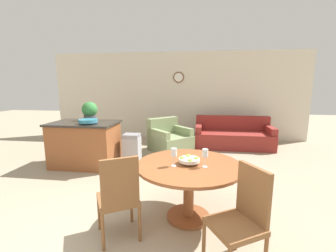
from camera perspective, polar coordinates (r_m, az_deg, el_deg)
The scene contains 13 objects.
wall_back at distance 7.19m, azimuth 2.02°, elevation 7.68°, with size 8.00×0.09×2.70m.
dining_table at distance 2.87m, azimuth 5.33°, elevation -12.62°, with size 1.30×1.30×0.72m.
dining_chair_near_left at distance 2.56m, azimuth -12.40°, elevation -16.70°, with size 0.57×0.57×0.97m.
dining_chair_near_right at distance 2.27m, azimuth 18.30°, elevation -20.65°, with size 0.57×0.57×0.97m.
fruit_bowl at distance 2.79m, azimuth 5.40°, elevation -8.56°, with size 0.26×0.26×0.10m.
wine_glass_left at distance 2.67m, azimuth 1.50°, elevation -6.86°, with size 0.07×0.07×0.22m.
wine_glass_right at distance 2.68m, azimuth 9.40°, elevation -6.96°, with size 0.07×0.07×0.22m.
kitchen_island at distance 5.03m, azimuth -20.26°, elevation -4.28°, with size 1.34×0.87×0.93m.
teal_bowl at distance 4.70m, azimuth -19.65°, elevation 1.20°, with size 0.37×0.37×0.09m.
potted_plant at distance 5.12m, azimuth -19.25°, elevation 3.63°, with size 0.33×0.33×0.40m.
trash_bin at distance 4.93m, azimuth -9.17°, elevation -5.77°, with size 0.35×0.31×0.65m.
couch at distance 6.46m, azimuth 16.13°, elevation -2.58°, with size 2.05×0.94×0.82m.
armchair at distance 5.87m, azimuth 0.35°, elevation -3.46°, with size 1.26×1.26×0.82m.
Camera 1 is at (0.70, -1.90, 1.67)m, focal length 24.00 mm.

